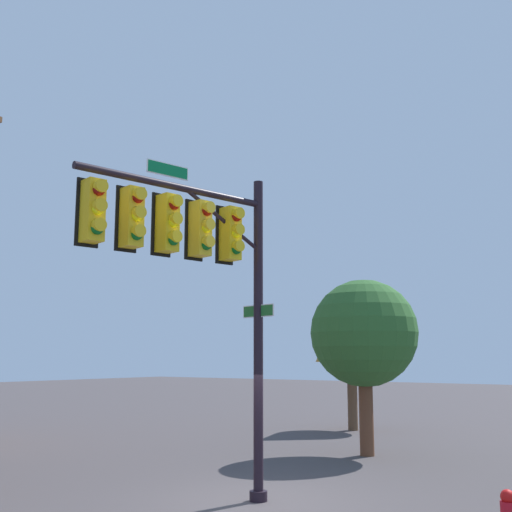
# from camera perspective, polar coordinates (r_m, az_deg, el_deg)

# --- Properties ---
(ground_plane) EXTENTS (120.00, 120.00, 0.00)m
(ground_plane) POSITION_cam_1_polar(r_m,az_deg,el_deg) (13.59, 0.22, -21.25)
(ground_plane) COLOR #433D3E
(signal_pole_assembly) EXTENTS (4.36, 1.60, 6.62)m
(signal_pole_assembly) POSITION_cam_1_polar(r_m,az_deg,el_deg) (12.30, -5.97, 0.66)
(signal_pole_assembly) COLOR black
(signal_pole_assembly) RESTS_ON ground_plane
(tree_near) EXTENTS (3.23, 3.23, 5.20)m
(tree_near) POSITION_cam_1_polar(r_m,az_deg,el_deg) (19.48, 9.73, -6.93)
(tree_near) COLOR brown
(tree_near) RESTS_ON ground_plane
(tree_mid) EXTENTS (2.90, 2.90, 5.89)m
(tree_mid) POSITION_cam_1_polar(r_m,az_deg,el_deg) (26.07, 8.54, -5.99)
(tree_mid) COLOR brown
(tree_mid) RESTS_ON ground_plane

